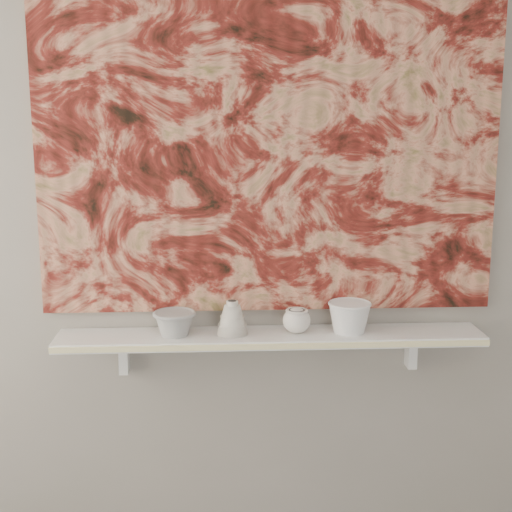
{
  "coord_description": "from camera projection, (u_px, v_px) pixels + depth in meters",
  "views": [
    {
      "loc": [
        -0.17,
        -0.73,
        1.64
      ],
      "look_at": [
        -0.05,
        1.49,
        1.19
      ],
      "focal_mm": 50.0,
      "sensor_mm": 36.0,
      "label": 1
    }
  ],
  "objects": [
    {
      "name": "shelf_stripe",
      "position": [
        273.0,
        347.0,
        2.25
      ],
      "size": [
        1.4,
        0.01,
        0.02
      ],
      "primitive_type": "cube",
      "color": "beige",
      "rests_on": "shelf"
    },
    {
      "name": "bowl_grey",
      "position": [
        175.0,
        323.0,
        2.32
      ],
      "size": [
        0.18,
        0.18,
        0.08
      ],
      "primitive_type": null,
      "rotation": [
        0.0,
        0.0,
        -0.39
      ],
      "color": "#979795",
      "rests_on": "shelf"
    },
    {
      "name": "bracket_left",
      "position": [
        124.0,
        355.0,
        2.4
      ],
      "size": [
        0.03,
        0.06,
        0.12
      ],
      "primitive_type": "cube",
      "color": "silver",
      "rests_on": "wall_back"
    },
    {
      "name": "bowl_white",
      "position": [
        349.0,
        317.0,
        2.34
      ],
      "size": [
        0.18,
        0.18,
        0.1
      ],
      "primitive_type": null,
      "rotation": [
        0.0,
        0.0,
        -0.34
      ],
      "color": "silver",
      "rests_on": "shelf"
    },
    {
      "name": "house_motif",
      "position": [
        404.0,
        238.0,
        2.37
      ],
      "size": [
        0.09,
        0.0,
        0.08
      ],
      "primitive_type": "cube",
      "color": "black",
      "rests_on": "painting"
    },
    {
      "name": "cup_cream",
      "position": [
        297.0,
        321.0,
        2.34
      ],
      "size": [
        0.12,
        0.12,
        0.08
      ],
      "primitive_type": null,
      "rotation": [
        0.0,
        0.0,
        -0.32
      ],
      "color": "silver",
      "rests_on": "shelf"
    },
    {
      "name": "bell_vessel",
      "position": [
        232.0,
        317.0,
        2.32
      ],
      "size": [
        0.11,
        0.11,
        0.11
      ],
      "primitive_type": null,
      "rotation": [
        0.0,
        0.0,
        0.04
      ],
      "color": "beige",
      "rests_on": "shelf"
    },
    {
      "name": "wall_back",
      "position": [
        269.0,
        203.0,
        2.35
      ],
      "size": [
        3.6,
        0.0,
        3.6
      ],
      "primitive_type": "plane",
      "rotation": [
        1.57,
        0.0,
        0.0
      ],
      "color": "gray",
      "rests_on": "floor"
    },
    {
      "name": "painting",
      "position": [
        269.0,
        145.0,
        2.3
      ],
      "size": [
        1.5,
        0.02,
        1.1
      ],
      "primitive_type": "cube",
      "color": "maroon",
      "rests_on": "wall_back"
    },
    {
      "name": "bracket_right",
      "position": [
        411.0,
        350.0,
        2.45
      ],
      "size": [
        0.03,
        0.06,
        0.12
      ],
      "primitive_type": "cube",
      "color": "silver",
      "rests_on": "wall_back"
    },
    {
      "name": "shelf",
      "position": [
        271.0,
        338.0,
        2.34
      ],
      "size": [
        1.4,
        0.18,
        0.03
      ],
      "primitive_type": "cube",
      "color": "silver",
      "rests_on": "wall_back"
    }
  ]
}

